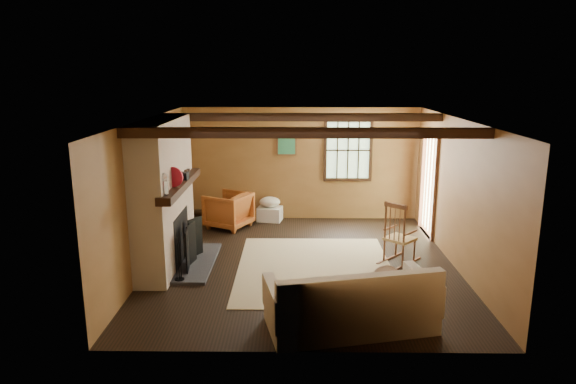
{
  "coord_description": "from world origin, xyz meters",
  "views": [
    {
      "loc": [
        -0.15,
        -8.04,
        3.13
      ],
      "look_at": [
        -0.24,
        0.4,
        1.14
      ],
      "focal_mm": 32.0,
      "sensor_mm": 36.0,
      "label": 1
    }
  ],
  "objects_px": {
    "rocking_chair": "(399,237)",
    "laundry_basket": "(270,214)",
    "armchair": "(228,210)",
    "sofa": "(352,306)",
    "fireplace": "(166,200)"
  },
  "relations": [
    {
      "from": "rocking_chair",
      "to": "sofa",
      "type": "bearing_deg",
      "value": 109.59
    },
    {
      "from": "rocking_chair",
      "to": "laundry_basket",
      "type": "xyz_separation_m",
      "value": [
        -2.26,
        2.44,
        -0.29
      ]
    },
    {
      "from": "laundry_basket",
      "to": "armchair",
      "type": "bearing_deg",
      "value": -148.66
    },
    {
      "from": "laundry_basket",
      "to": "sofa",
      "type": "bearing_deg",
      "value": -75.34
    },
    {
      "from": "laundry_basket",
      "to": "armchair",
      "type": "relative_size",
      "value": 0.62
    },
    {
      "from": "sofa",
      "to": "laundry_basket",
      "type": "distance_m",
      "value": 4.9
    },
    {
      "from": "rocking_chair",
      "to": "laundry_basket",
      "type": "bearing_deg",
      "value": -3.6
    },
    {
      "from": "fireplace",
      "to": "sofa",
      "type": "height_order",
      "value": "fireplace"
    },
    {
      "from": "rocking_chair",
      "to": "armchair",
      "type": "relative_size",
      "value": 1.31
    },
    {
      "from": "rocking_chair",
      "to": "armchair",
      "type": "height_order",
      "value": "rocking_chair"
    },
    {
      "from": "armchair",
      "to": "laundry_basket",
      "type": "bearing_deg",
      "value": 148.68
    },
    {
      "from": "sofa",
      "to": "laundry_basket",
      "type": "relative_size",
      "value": 4.44
    },
    {
      "from": "laundry_basket",
      "to": "armchair",
      "type": "height_order",
      "value": "armchair"
    },
    {
      "from": "fireplace",
      "to": "armchair",
      "type": "bearing_deg",
      "value": 70.01
    },
    {
      "from": "sofa",
      "to": "laundry_basket",
      "type": "height_order",
      "value": "sofa"
    }
  ]
}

